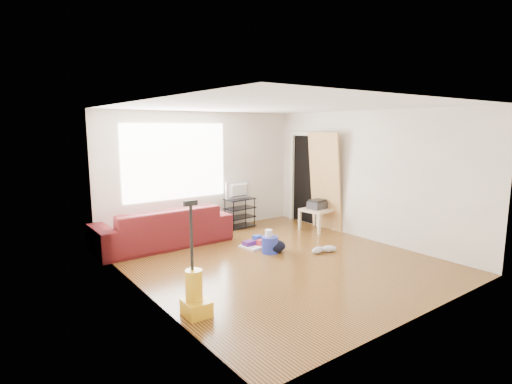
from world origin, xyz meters
TOP-DOWN VIEW (x-y plane):
  - room at (0.07, 0.15)m, footprint 4.51×5.01m
  - sofa at (-1.16, 1.95)m, footprint 2.49×0.98m
  - tv_stand at (0.76, 2.22)m, footprint 0.67×0.42m
  - tv at (0.76, 2.22)m, footprint 0.63×0.08m
  - side_table at (1.95, 1.04)m, footprint 0.63×0.63m
  - printer at (1.95, 1.04)m, footprint 0.41×0.33m
  - bucket at (0.16, 0.41)m, footprint 0.36×0.36m
  - toilet_paper at (0.15, 0.44)m, footprint 0.13×0.13m
  - cleaning_tray at (0.17, 0.86)m, footprint 0.54×0.46m
  - backpack at (0.24, 0.38)m, footprint 0.44×0.38m
  - sneakers at (0.91, -0.15)m, footprint 0.52×0.26m
  - vacuum at (-2.00, -0.90)m, footprint 0.29×0.33m
  - door_panel at (2.13, 1.01)m, footprint 0.26×0.83m

SIDE VIEW (x-z plane):
  - sofa at x=-1.16m, z-range -0.36..0.36m
  - bucket at x=0.16m, z-range -0.15..0.15m
  - backpack at x=0.24m, z-range -0.11..0.11m
  - door_panel at x=2.13m, z-range -1.04..1.04m
  - cleaning_tray at x=0.17m, z-range -0.03..0.14m
  - sneakers at x=0.91m, z-range 0.00..0.12m
  - toilet_paper at x=0.15m, z-range 0.15..0.26m
  - vacuum at x=-2.00m, z-range -0.43..0.93m
  - tv_stand at x=0.76m, z-range 0.01..0.65m
  - side_table at x=1.95m, z-range 0.16..0.63m
  - printer at x=1.95m, z-range 0.46..0.66m
  - tv at x=0.76m, z-range 0.65..1.01m
  - room at x=0.07m, z-range 0.00..2.51m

